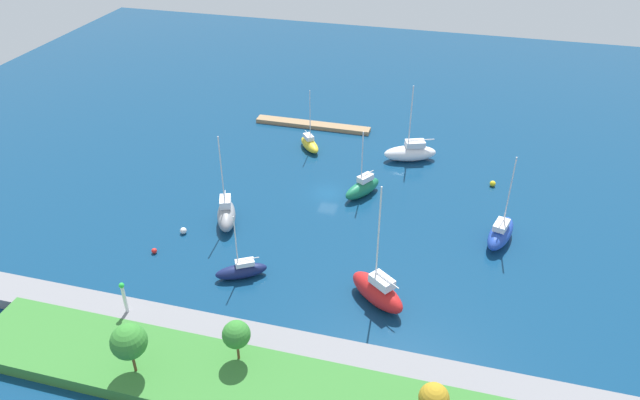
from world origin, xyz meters
The scene contains 18 objects.
water centered at (0.00, 0.00, 0.00)m, with size 160.00×160.00×0.00m, color navy.
pier_dock centered at (7.73, -19.94, 0.33)m, with size 19.59×2.05×0.67m, color #997A56.
breakwater centered at (0.00, 29.24, 0.65)m, with size 70.47×3.90×1.29m, color gray.
shoreline_park centered at (0.00, 34.52, 0.69)m, with size 51.91×8.18×1.38m, color #387A33.
harbor_beacon centered at (13.68, 29.24, 3.44)m, with size 0.56×0.56×3.73m.
park_tree_center centered at (0.33, 32.23, 4.44)m, with size 2.61×2.61×4.37m.
park_tree_mideast centered at (8.84, 36.01, 5.07)m, with size 3.26×3.26×5.33m.
park_tree_east centered at (-17.58, 35.34, 5.23)m, with size 2.45×2.45×5.15m.
sailboat_blue_lone_north centered at (-23.08, 5.41, 1.35)m, with size 4.28×7.43×11.62m.
sailboat_green_east_end centered at (-4.73, -0.75, 1.23)m, with size 4.99×6.47×9.82m.
sailboat_red_far_south centered at (-10.51, 19.94, 1.58)m, with size 7.35×6.40×14.34m.
sailboat_yellow_along_channel centered at (6.01, -11.96, 0.95)m, with size 4.81×5.35×9.99m.
sailboat_white_off_beacon centered at (-9.73, -12.52, 1.33)m, with size 8.44×5.37×12.01m.
sailboat_gray_inner_mooring centered at (10.68, 10.40, 1.45)m, with size 4.45×6.78×12.62m.
sailboat_navy_mid_basin centered at (4.99, 19.77, 0.94)m, with size 5.95×4.43×8.35m.
mooring_buoy_red centered at (16.71, 18.37, 0.33)m, with size 0.66×0.66×0.66m, color red.
mooring_buoy_white centered at (15.12, 13.81, 0.41)m, with size 0.83×0.83×0.83m, color white.
mooring_buoy_yellow centered at (-22.06, -7.89, 0.41)m, with size 0.83×0.83×0.83m, color yellow.
Camera 1 is at (-16.71, 66.80, 43.22)m, focal length 32.87 mm.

